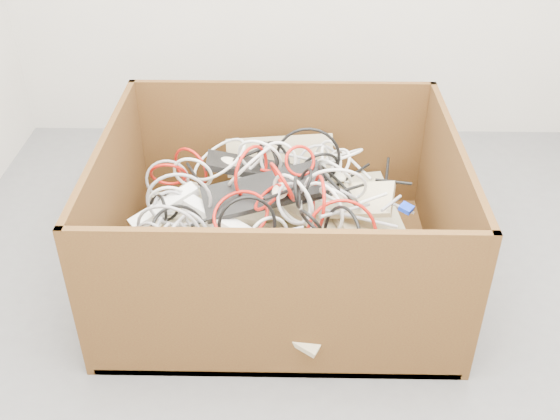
{
  "coord_description": "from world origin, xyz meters",
  "views": [
    {
      "loc": [
        -0.08,
        -1.75,
        1.71
      ],
      "look_at": [
        -0.11,
        0.28,
        0.3
      ],
      "focal_mm": 42.24,
      "sensor_mm": 36.0,
      "label": 1
    }
  ],
  "objects_px": {
    "power_strip_left": "(164,207)",
    "power_strip_right": "(220,221)",
    "cardboard_box": "(275,245)",
    "vga_plug": "(406,208)"
  },
  "relations": [
    {
      "from": "cardboard_box",
      "to": "vga_plug",
      "type": "distance_m",
      "value": 0.53
    },
    {
      "from": "cardboard_box",
      "to": "power_strip_right",
      "type": "distance_m",
      "value": 0.29
    },
    {
      "from": "vga_plug",
      "to": "cardboard_box",
      "type": "bearing_deg",
      "value": -152.25
    },
    {
      "from": "power_strip_left",
      "to": "power_strip_right",
      "type": "xyz_separation_m",
      "value": [
        0.21,
        -0.07,
        -0.01
      ]
    },
    {
      "from": "cardboard_box",
      "to": "power_strip_left",
      "type": "bearing_deg",
      "value": -174.51
    },
    {
      "from": "cardboard_box",
      "to": "power_strip_right",
      "type": "bearing_deg",
      "value": -151.34
    },
    {
      "from": "power_strip_left",
      "to": "power_strip_right",
      "type": "relative_size",
      "value": 0.91
    },
    {
      "from": "cardboard_box",
      "to": "power_strip_right",
      "type": "xyz_separation_m",
      "value": [
        -0.19,
        -0.11,
        0.19
      ]
    },
    {
      "from": "power_strip_left",
      "to": "vga_plug",
      "type": "xyz_separation_m",
      "value": [
        0.88,
        -0.03,
        0.03
      ]
    },
    {
      "from": "cardboard_box",
      "to": "power_strip_left",
      "type": "xyz_separation_m",
      "value": [
        -0.41,
        -0.04,
        0.2
      ]
    }
  ]
}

